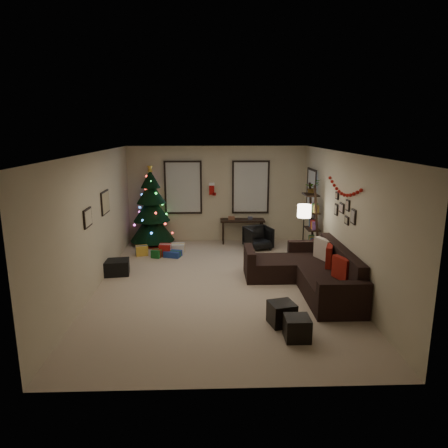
{
  "coord_description": "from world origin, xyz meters",
  "views": [
    {
      "loc": [
        -0.19,
        -7.98,
        3.13
      ],
      "look_at": [
        0.1,
        0.6,
        1.15
      ],
      "focal_mm": 32.8,
      "sensor_mm": 36.0,
      "label": 1
    }
  ],
  "objects_px": {
    "christmas_tree": "(152,211)",
    "desk": "(242,222)",
    "bookshelf": "(313,224)",
    "desk_chair": "(258,238)",
    "sofa": "(311,273)"
  },
  "relations": [
    {
      "from": "christmas_tree",
      "to": "desk",
      "type": "distance_m",
      "value": 2.55
    },
    {
      "from": "sofa",
      "to": "desk",
      "type": "xyz_separation_m",
      "value": [
        -1.13,
        3.4,
        0.3
      ]
    },
    {
      "from": "desk",
      "to": "desk_chair",
      "type": "height_order",
      "value": "desk"
    },
    {
      "from": "desk",
      "to": "desk_chair",
      "type": "xyz_separation_m",
      "value": [
        0.38,
        -0.65,
        -0.28
      ]
    },
    {
      "from": "christmas_tree",
      "to": "sofa",
      "type": "relative_size",
      "value": 0.81
    },
    {
      "from": "desk",
      "to": "bookshelf",
      "type": "distance_m",
      "value": 2.3
    },
    {
      "from": "desk_chair",
      "to": "bookshelf",
      "type": "distance_m",
      "value": 1.67
    },
    {
      "from": "sofa",
      "to": "bookshelf",
      "type": "height_order",
      "value": "bookshelf"
    },
    {
      "from": "christmas_tree",
      "to": "desk_chair",
      "type": "relative_size",
      "value": 3.69
    },
    {
      "from": "desk",
      "to": "bookshelf",
      "type": "height_order",
      "value": "bookshelf"
    },
    {
      "from": "desk",
      "to": "desk_chair",
      "type": "distance_m",
      "value": 0.8
    },
    {
      "from": "christmas_tree",
      "to": "bookshelf",
      "type": "relative_size",
      "value": 1.2
    },
    {
      "from": "christmas_tree",
      "to": "bookshelf",
      "type": "bearing_deg",
      "value": -20.92
    },
    {
      "from": "christmas_tree",
      "to": "desk",
      "type": "xyz_separation_m",
      "value": [
        2.52,
        0.05,
        -0.35
      ]
    },
    {
      "from": "christmas_tree",
      "to": "bookshelf",
      "type": "distance_m",
      "value": 4.41
    }
  ]
}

